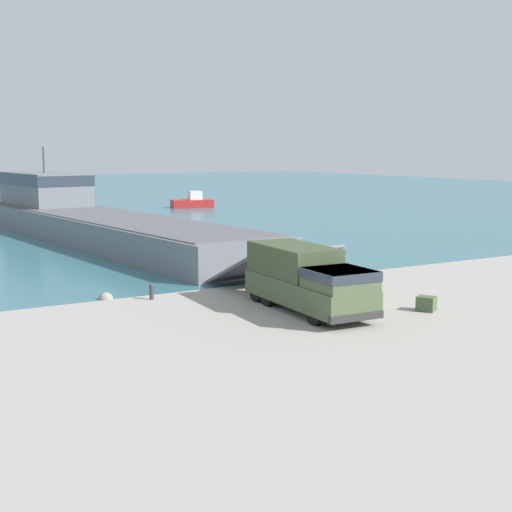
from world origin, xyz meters
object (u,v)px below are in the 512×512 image
(military_truck, at_px, (308,279))
(mooring_bollard, at_px, (152,291))
(landing_craft, at_px, (89,217))
(moored_boat_a, at_px, (25,208))
(moored_boat_b, at_px, (193,202))
(cargo_crate, at_px, (426,304))
(soldier_on_ramp, at_px, (368,286))

(military_truck, bearing_deg, mooring_bollard, -135.89)
(landing_craft, relative_size, moored_boat_a, 6.56)
(moored_boat_b, xyz_separation_m, mooring_bollard, (-26.59, -50.55, -0.27))
(cargo_crate, bearing_deg, mooring_bollard, 138.16)
(landing_craft, xyz_separation_m, mooring_bollard, (-5.00, -25.44, -1.41))
(moored_boat_a, distance_m, mooring_bollard, 52.27)
(landing_craft, height_order, moored_boat_b, landing_craft)
(cargo_crate, bearing_deg, moored_boat_b, 74.27)
(landing_craft, bearing_deg, cargo_crate, -87.22)
(moored_boat_a, bearing_deg, military_truck, -131.07)
(moored_boat_a, height_order, moored_boat_b, moored_boat_a)
(mooring_bollard, height_order, cargo_crate, mooring_bollard)
(moored_boat_a, relative_size, cargo_crate, 8.39)
(soldier_on_ramp, distance_m, moored_boat_a, 58.91)
(military_truck, xyz_separation_m, cargo_crate, (4.69, -2.81, -1.17))
(military_truck, relative_size, moored_boat_a, 1.17)
(military_truck, xyz_separation_m, mooring_bollard, (-5.17, 6.02, -1.07))
(military_truck, height_order, moored_boat_a, military_truck)
(landing_craft, height_order, moored_boat_a, landing_craft)
(moored_boat_b, bearing_deg, mooring_bollard, 164.48)
(military_truck, relative_size, mooring_bollard, 9.97)
(landing_craft, height_order, soldier_on_ramp, landing_craft)
(moored_boat_a, distance_m, cargo_crate, 60.91)
(soldier_on_ramp, relative_size, mooring_bollard, 2.21)
(moored_boat_a, bearing_deg, landing_craft, -132.19)
(soldier_on_ramp, relative_size, moored_boat_b, 0.31)
(landing_craft, bearing_deg, mooring_bollard, -106.41)
(landing_craft, distance_m, cargo_crate, 34.64)
(mooring_bollard, bearing_deg, soldier_on_ramp, -41.02)
(moored_boat_b, distance_m, cargo_crate, 61.69)
(moored_boat_a, relative_size, mooring_bollard, 8.52)
(landing_craft, xyz_separation_m, moored_boat_b, (21.58, 25.10, -1.14))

